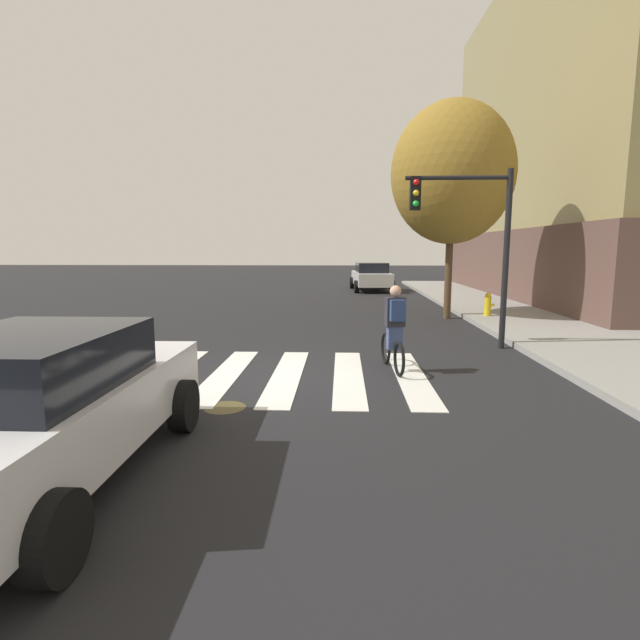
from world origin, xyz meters
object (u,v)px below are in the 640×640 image
sedan_mid (371,276)px  cyclist (394,329)px  sedan_near (39,406)px  fire_hydrant (488,304)px  traffic_light_near (472,228)px  street_tree_near (452,173)px  manhole_cover (225,407)px

sedan_mid → cyclist: (-0.65, -18.43, 0.02)m
sedan_near → cyclist: cyclist is taller
sedan_near → fire_hydrant: sedan_near is taller
traffic_light_near → street_tree_near: street_tree_near is taller
sedan_near → traffic_light_near: size_ratio=1.10×
sedan_near → cyclist: 6.26m
traffic_light_near → sedan_near: bearing=-130.3°
sedan_near → street_tree_near: bearing=61.4°
cyclist → fire_hydrant: cyclist is taller
street_tree_near → sedan_mid: bearing=100.0°
sedan_near → street_tree_near: size_ratio=0.65×
manhole_cover → traffic_light_near: 7.28m
cyclist → traffic_light_near: (2.00, 2.35, 2.02)m
fire_hydrant → street_tree_near: bearing=166.0°
fire_hydrant → sedan_mid: bearing=105.8°
traffic_light_near → sedan_mid: bearing=94.8°
cyclist → sedan_near: bearing=-130.2°
manhole_cover → sedan_near: sedan_near is taller
sedan_near → street_tree_near: (6.64, 12.16, 4.01)m
manhole_cover → fire_hydrant: 11.52m
sedan_mid → street_tree_near: bearing=-80.0°
cyclist → traffic_light_near: size_ratio=0.40×
manhole_cover → sedan_near: 2.87m
street_tree_near → fire_hydrant: bearing=-14.0°
cyclist → fire_hydrant: 8.05m
sedan_near → fire_hydrant: (7.92, 11.84, -0.29)m
manhole_cover → sedan_near: bearing=-117.2°
manhole_cover → street_tree_near: 12.10m
sedan_mid → fire_hydrant: 11.82m
cyclist → street_tree_near: size_ratio=0.24×
fire_hydrant → street_tree_near: street_tree_near is taller
fire_hydrant → street_tree_near: 4.50m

